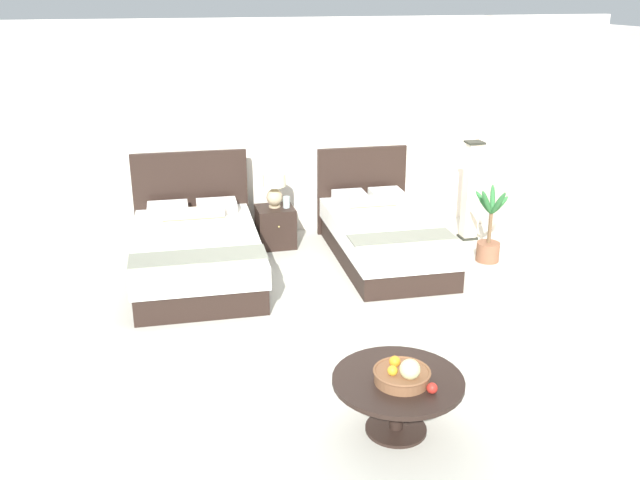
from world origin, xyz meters
name	(u,v)px	position (x,y,z in m)	size (l,w,h in m)	color
ground_plane	(330,333)	(0.00, 0.00, -0.01)	(9.39, 9.54, 0.02)	#BBB8AB
wall_back	(270,130)	(0.00, 2.97, 1.36)	(9.39, 0.12, 2.72)	silver
wall_side_right	(593,164)	(2.90, 0.40, 1.36)	(0.12, 5.14, 2.72)	silver
bed_near_window	(196,251)	(-1.10, 1.68, 0.29)	(1.45, 2.27, 1.20)	black
bed_near_corner	(383,236)	(1.10, 1.68, 0.29)	(1.24, 2.25, 1.14)	black
nightstand	(275,227)	(-0.06, 2.42, 0.25)	(0.46, 0.46, 0.50)	black
table_lamp	(274,187)	(-0.06, 2.44, 0.76)	(0.28, 0.28, 0.43)	tan
vase	(286,202)	(0.08, 2.38, 0.57)	(0.09, 0.09, 0.14)	#ABBFC0
coffee_table	(398,389)	(0.07, -1.59, 0.35)	(0.95, 0.95, 0.44)	black
fruit_bowl	(403,374)	(0.08, -1.65, 0.51)	(0.41, 0.41, 0.22)	brown
loose_apple	(432,388)	(0.23, -1.83, 0.48)	(0.08, 0.08, 0.08)	red
floor_lamp_corner	(471,191)	(2.40, 2.08, 0.63)	(0.21, 0.21, 1.27)	#262820
potted_palm	(489,238)	(2.28, 1.30, 0.29)	(0.46, 0.53, 0.93)	brown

